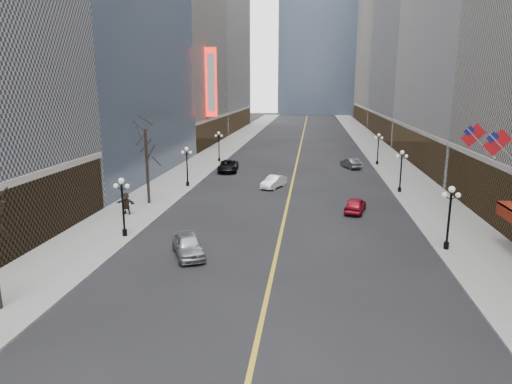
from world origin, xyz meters
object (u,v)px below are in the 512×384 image
(car_nb_mid, at_px, (274,182))
(car_nb_far, at_px, (228,166))
(car_nb_near, at_px, (188,245))
(car_sb_far, at_px, (351,163))
(streetlamp_west_1, at_px, (123,201))
(car_sb_mid, at_px, (355,205))
(streetlamp_east_1, at_px, (450,211))
(streetlamp_west_2, at_px, (187,162))
(streetlamp_west_3, at_px, (219,143))
(streetlamp_east_3, at_px, (378,146))
(streetlamp_east_2, at_px, (401,167))

(car_nb_mid, bearing_deg, car_nb_far, 148.56)
(car_nb_near, distance_m, car_sb_far, 38.74)
(streetlamp_west_1, xyz_separation_m, car_nb_far, (2.80, 28.38, -2.13))
(car_nb_near, relative_size, car_sb_mid, 1.11)
(streetlamp_east_1, height_order, streetlamp_west_2, same)
(car_nb_mid, bearing_deg, streetlamp_east_1, -32.37)
(car_nb_far, bearing_deg, car_sb_far, 10.47)
(car_nb_mid, bearing_deg, streetlamp_west_3, 141.73)
(streetlamp_east_1, relative_size, streetlamp_west_3, 1.00)
(streetlamp_west_1, distance_m, car_nb_near, 6.94)
(car_nb_far, xyz_separation_m, car_sb_far, (16.76, 4.74, -0.07))
(streetlamp_east_1, bearing_deg, streetlamp_east_3, 90.00)
(streetlamp_west_3, height_order, car_nb_mid, streetlamp_west_3)
(streetlamp_east_1, height_order, car_nb_mid, streetlamp_east_1)
(car_nb_mid, bearing_deg, car_nb_near, -78.46)
(streetlamp_east_2, distance_m, streetlamp_east_3, 18.00)
(streetlamp_east_2, bearing_deg, car_nb_mid, 175.67)
(car_nb_far, bearing_deg, streetlamp_west_3, 104.85)
(streetlamp_east_3, bearing_deg, car_sb_mid, -101.67)
(streetlamp_east_1, distance_m, car_sb_mid, 11.23)
(streetlamp_east_2, distance_m, car_sb_far, 15.81)
(car_nb_mid, height_order, car_sb_far, car_sb_far)
(streetlamp_east_2, relative_size, streetlamp_west_3, 1.00)
(streetlamp_east_1, xyz_separation_m, car_nb_near, (-17.77, -3.10, -2.13))
(car_nb_far, height_order, car_sb_far, car_nb_far)
(streetlamp_east_2, relative_size, car_nb_mid, 1.10)
(streetlamp_east_1, relative_size, streetlamp_west_1, 1.00)
(streetlamp_east_1, relative_size, car_nb_near, 1.00)
(car_sb_mid, bearing_deg, car_nb_near, 59.09)
(streetlamp_east_2, height_order, streetlamp_east_3, same)
(car_nb_mid, bearing_deg, streetlamp_west_1, -95.53)
(streetlamp_east_3, distance_m, streetlamp_west_2, 29.68)
(streetlamp_west_1, bearing_deg, streetlamp_west_2, 90.00)
(streetlamp_east_2, relative_size, car_sb_mid, 1.11)
(streetlamp_east_1, xyz_separation_m, car_sb_mid, (-5.46, 9.56, -2.21))
(streetlamp_east_1, distance_m, streetlamp_west_2, 29.68)
(car_sb_mid, bearing_deg, streetlamp_east_2, -109.61)
(streetlamp_west_2, bearing_deg, car_nb_far, 74.91)
(streetlamp_west_2, relative_size, car_nb_mid, 1.10)
(streetlamp_west_1, height_order, car_nb_far, streetlamp_west_1)
(car_nb_far, bearing_deg, streetlamp_east_2, -31.85)
(streetlamp_west_3, bearing_deg, car_sb_far, -8.36)
(streetlamp_east_3, height_order, car_nb_mid, streetlamp_east_3)
(streetlamp_west_1, distance_m, streetlamp_west_3, 36.00)
(streetlamp_east_3, relative_size, streetlamp_west_3, 1.00)
(streetlamp_east_2, height_order, car_sb_far, streetlamp_east_2)
(streetlamp_east_3, relative_size, car_sb_mid, 1.11)
(car_sb_mid, bearing_deg, streetlamp_west_1, 41.08)
(streetlamp_west_1, distance_m, car_nb_mid, 21.53)
(streetlamp_west_3, bearing_deg, streetlamp_east_1, -56.75)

